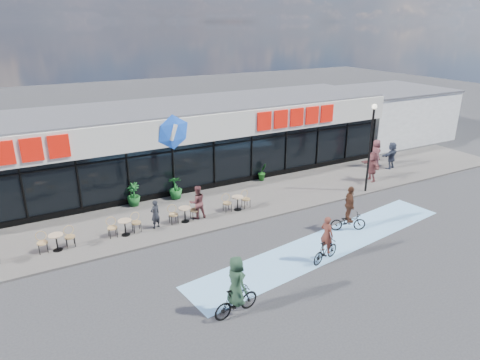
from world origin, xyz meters
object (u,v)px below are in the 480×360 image
object	(u,v)px
potted_plant_mid	(133,195)
cyclist_a	(326,245)
potted_plant_right	(262,172)
patron_right	(197,202)
lamp_post	(371,141)
potted_plant_left	(175,187)
pedestrian_c	(391,155)
cyclist_b	(349,213)
patron_left	(155,214)
pedestrian_b	(376,153)
pedestrian_a	(372,166)

from	to	relation	value
potted_plant_mid	cyclist_a	world-z (taller)	cyclist_a
potted_plant_right	patron_right	xyz separation A→B (m)	(-5.65, -3.12, 0.34)
lamp_post	patron_right	world-z (taller)	lamp_post
potted_plant_left	cyclist_a	xyz separation A→B (m)	(3.10, -9.06, -0.01)
pedestrian_c	cyclist_b	size ratio (longest dim) A/B	0.81
potted_plant_right	patron_right	size ratio (longest dim) A/B	0.60
patron_left	potted_plant_left	bearing A→B (deg)	-147.76
potted_plant_left	cyclist_b	bearing A→B (deg)	-51.60
cyclist_a	cyclist_b	bearing A→B (deg)	31.71
patron_left	patron_right	size ratio (longest dim) A/B	0.83
pedestrian_c	cyclist_a	distance (m)	13.37
patron_left	pedestrian_b	distance (m)	15.94
potted_plant_right	pedestrian_b	xyz separation A→B (m)	(8.02, -1.42, 0.42)
pedestrian_c	cyclist_b	bearing A→B (deg)	18.40
cyclist_a	cyclist_b	distance (m)	3.22
potted_plant_right	potted_plant_mid	bearing A→B (deg)	-179.43
potted_plant_mid	pedestrian_a	size ratio (longest dim) A/B	0.68
potted_plant_mid	potted_plant_right	xyz separation A→B (m)	(8.02, 0.08, -0.11)
potted_plant_left	potted_plant_mid	xyz separation A→B (m)	(-2.30, 0.14, -0.01)
potted_plant_left	potted_plant_right	size ratio (longest dim) A/B	1.25
patron_right	lamp_post	bearing A→B (deg)	177.14
patron_right	pedestrian_c	bearing A→B (deg)	-171.57
patron_left	lamp_post	bearing A→B (deg)	151.81
lamp_post	potted_plant_mid	xyz separation A→B (m)	(-12.32, 4.34, -2.38)
potted_plant_mid	patron_right	distance (m)	3.86
lamp_post	pedestrian_c	distance (m)	5.37
potted_plant_right	patron_right	bearing A→B (deg)	-151.10
lamp_post	patron_left	size ratio (longest dim) A/B	3.57
potted_plant_right	cyclist_b	size ratio (longest dim) A/B	0.46
pedestrian_a	pedestrian_c	bearing A→B (deg)	121.28
potted_plant_right	patron_left	size ratio (longest dim) A/B	0.72
potted_plant_left	cyclist_a	bearing A→B (deg)	-71.10
cyclist_a	patron_right	bearing A→B (deg)	116.23
cyclist_b	potted_plant_right	bearing A→B (deg)	90.89
lamp_post	patron_left	distance (m)	12.41
potted_plant_left	cyclist_b	distance (m)	9.40
pedestrian_a	pedestrian_c	distance (m)	3.10
pedestrian_a	pedestrian_b	world-z (taller)	pedestrian_b
potted_plant_mid	patron_left	world-z (taller)	patron_left
pedestrian_b	cyclist_a	size ratio (longest dim) A/B	0.93
pedestrian_a	cyclist_b	size ratio (longest dim) A/B	0.83
patron_right	pedestrian_a	xyz separation A→B (m)	(11.46, -0.18, 0.07)
pedestrian_a	cyclist_a	distance (m)	10.34
pedestrian_c	cyclist_a	xyz separation A→B (m)	(-11.31, -7.11, -0.27)
potted_plant_left	pedestrian_b	xyz separation A→B (m)	(13.74, -1.20, 0.30)
lamp_post	cyclist_a	xyz separation A→B (m)	(-6.92, -4.85, -2.37)
lamp_post	potted_plant_mid	size ratio (longest dim) A/B	4.04
potted_plant_mid	cyclist_b	bearing A→B (deg)	-42.67
patron_left	potted_plant_mid	bearing A→B (deg)	-108.70
cyclist_b	lamp_post	bearing A→B (deg)	37.03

